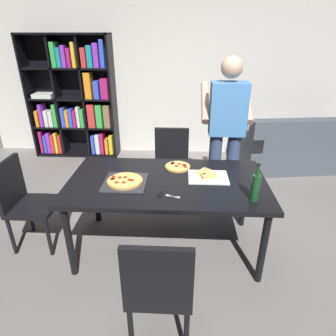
{
  "coord_description": "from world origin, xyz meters",
  "views": [
    {
      "loc": [
        0.12,
        -2.27,
        1.95
      ],
      "look_at": [
        0.0,
        0.15,
        0.8
      ],
      "focal_mm": 30.55,
      "sensor_mm": 36.0,
      "label": 1
    }
  ],
  "objects_px": {
    "chair_far_side": "(171,161)",
    "wine_bottle": "(256,187)",
    "dining_table": "(167,187)",
    "bookshelf": "(76,101)",
    "second_pizza_plain": "(178,166)",
    "kitchen_scissors": "(165,195)",
    "chair_left_end": "(24,199)",
    "chair_near_camera": "(159,285)",
    "pepperoni_pizza_on_tray": "(125,181)",
    "person_serving_pizza": "(226,129)",
    "couch": "(296,149)"
  },
  "relations": [
    {
      "from": "bookshelf",
      "to": "chair_left_end",
      "type": "bearing_deg",
      "value": -83.67
    },
    {
      "from": "pepperoni_pizza_on_tray",
      "to": "chair_far_side",
      "type": "bearing_deg",
      "value": 70.32
    },
    {
      "from": "kitchen_scissors",
      "to": "chair_left_end",
      "type": "bearing_deg",
      "value": 169.02
    },
    {
      "from": "dining_table",
      "to": "second_pizza_plain",
      "type": "bearing_deg",
      "value": 71.7
    },
    {
      "from": "chair_left_end",
      "to": "kitchen_scissors",
      "type": "bearing_deg",
      "value": -10.98
    },
    {
      "from": "person_serving_pizza",
      "to": "kitchen_scissors",
      "type": "relative_size",
      "value": 8.82
    },
    {
      "from": "chair_near_camera",
      "to": "pepperoni_pizza_on_tray",
      "type": "relative_size",
      "value": 2.41
    },
    {
      "from": "pepperoni_pizza_on_tray",
      "to": "kitchen_scissors",
      "type": "distance_m",
      "value": 0.41
    },
    {
      "from": "chair_near_camera",
      "to": "pepperoni_pizza_on_tray",
      "type": "height_order",
      "value": "chair_near_camera"
    },
    {
      "from": "pepperoni_pizza_on_tray",
      "to": "kitchen_scissors",
      "type": "relative_size",
      "value": 1.88
    },
    {
      "from": "chair_far_side",
      "to": "wine_bottle",
      "type": "height_order",
      "value": "wine_bottle"
    },
    {
      "from": "chair_near_camera",
      "to": "chair_far_side",
      "type": "height_order",
      "value": "same"
    },
    {
      "from": "chair_left_end",
      "to": "person_serving_pizza",
      "type": "height_order",
      "value": "person_serving_pizza"
    },
    {
      "from": "kitchen_scissors",
      "to": "wine_bottle",
      "type": "bearing_deg",
      "value": -2.62
    },
    {
      "from": "bookshelf",
      "to": "second_pizza_plain",
      "type": "relative_size",
      "value": 7.88
    },
    {
      "from": "couch",
      "to": "bookshelf",
      "type": "distance_m",
      "value": 3.62
    },
    {
      "from": "chair_far_side",
      "to": "pepperoni_pizza_on_tray",
      "type": "xyz_separation_m",
      "value": [
        -0.37,
        -1.03,
        0.25
      ]
    },
    {
      "from": "person_serving_pizza",
      "to": "second_pizza_plain",
      "type": "relative_size",
      "value": 7.07
    },
    {
      "from": "chair_left_end",
      "to": "wine_bottle",
      "type": "height_order",
      "value": "wine_bottle"
    },
    {
      "from": "bookshelf",
      "to": "person_serving_pizza",
      "type": "height_order",
      "value": "bookshelf"
    },
    {
      "from": "dining_table",
      "to": "bookshelf",
      "type": "xyz_separation_m",
      "value": [
        -1.64,
        2.37,
        0.25
      ]
    },
    {
      "from": "pepperoni_pizza_on_tray",
      "to": "wine_bottle",
      "type": "distance_m",
      "value": 1.1
    },
    {
      "from": "dining_table",
      "to": "kitchen_scissors",
      "type": "bearing_deg",
      "value": -91.31
    },
    {
      "from": "chair_far_side",
      "to": "second_pizza_plain",
      "type": "distance_m",
      "value": 0.75
    },
    {
      "from": "person_serving_pizza",
      "to": "pepperoni_pizza_on_tray",
      "type": "distance_m",
      "value": 1.29
    },
    {
      "from": "dining_table",
      "to": "pepperoni_pizza_on_tray",
      "type": "relative_size",
      "value": 4.76
    },
    {
      "from": "bookshelf",
      "to": "second_pizza_plain",
      "type": "bearing_deg",
      "value": -50.63
    },
    {
      "from": "chair_near_camera",
      "to": "couch",
      "type": "bearing_deg",
      "value": 57.13
    },
    {
      "from": "chair_near_camera",
      "to": "wine_bottle",
      "type": "bearing_deg",
      "value": 43.53
    },
    {
      "from": "kitchen_scissors",
      "to": "dining_table",
      "type": "bearing_deg",
      "value": 88.69
    },
    {
      "from": "pepperoni_pizza_on_tray",
      "to": "dining_table",
      "type": "bearing_deg",
      "value": 10.47
    },
    {
      "from": "wine_bottle",
      "to": "pepperoni_pizza_on_tray",
      "type": "bearing_deg",
      "value": 167.92
    },
    {
      "from": "dining_table",
      "to": "second_pizza_plain",
      "type": "relative_size",
      "value": 7.18
    },
    {
      "from": "dining_table",
      "to": "person_serving_pizza",
      "type": "xyz_separation_m",
      "value": [
        0.6,
        0.75,
        0.32
      ]
    },
    {
      "from": "bookshelf",
      "to": "kitchen_scissors",
      "type": "height_order",
      "value": "bookshelf"
    },
    {
      "from": "couch",
      "to": "wine_bottle",
      "type": "relative_size",
      "value": 5.68
    },
    {
      "from": "chair_far_side",
      "to": "chair_left_end",
      "type": "distance_m",
      "value": 1.68
    },
    {
      "from": "person_serving_pizza",
      "to": "kitchen_scissors",
      "type": "height_order",
      "value": "person_serving_pizza"
    },
    {
      "from": "chair_left_end",
      "to": "wine_bottle",
      "type": "relative_size",
      "value": 2.85
    },
    {
      "from": "wine_bottle",
      "to": "kitchen_scissors",
      "type": "relative_size",
      "value": 1.59
    },
    {
      "from": "kitchen_scissors",
      "to": "second_pizza_plain",
      "type": "xyz_separation_m",
      "value": [
        0.1,
        0.53,
        0.01
      ]
    },
    {
      "from": "pepperoni_pizza_on_tray",
      "to": "wine_bottle",
      "type": "xyz_separation_m",
      "value": [
        1.07,
        -0.23,
        0.1
      ]
    },
    {
      "from": "kitchen_scissors",
      "to": "second_pizza_plain",
      "type": "height_order",
      "value": "second_pizza_plain"
    },
    {
      "from": "dining_table",
      "to": "pepperoni_pizza_on_tray",
      "type": "height_order",
      "value": "pepperoni_pizza_on_tray"
    },
    {
      "from": "couch",
      "to": "person_serving_pizza",
      "type": "bearing_deg",
      "value": -136.43
    },
    {
      "from": "pepperoni_pizza_on_tray",
      "to": "wine_bottle",
      "type": "bearing_deg",
      "value": -12.08
    },
    {
      "from": "chair_near_camera",
      "to": "wine_bottle",
      "type": "relative_size",
      "value": 2.85
    },
    {
      "from": "chair_near_camera",
      "to": "kitchen_scissors",
      "type": "xyz_separation_m",
      "value": [
        -0.01,
        0.7,
        0.24
      ]
    },
    {
      "from": "chair_left_end",
      "to": "kitchen_scissors",
      "type": "height_order",
      "value": "chair_left_end"
    },
    {
      "from": "chair_left_end",
      "to": "bookshelf",
      "type": "relative_size",
      "value": 0.46
    }
  ]
}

